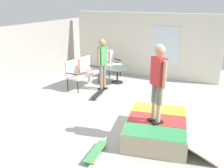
# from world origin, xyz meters

# --- Properties ---
(ground_plane) EXTENTS (12.00, 12.00, 0.10)m
(ground_plane) POSITION_xyz_m (0.00, 0.00, -0.05)
(ground_plane) COLOR #A8A8A3
(back_wall_cinderblock) EXTENTS (9.00, 0.20, 2.17)m
(back_wall_cinderblock) POSITION_xyz_m (0.00, 4.00, 1.08)
(back_wall_cinderblock) COLOR #9E998E
(back_wall_cinderblock) RESTS_ON ground_plane
(house_facade) EXTENTS (0.23, 6.00, 2.52)m
(house_facade) POSITION_xyz_m (3.80, 0.49, 1.26)
(house_facade) COLOR silver
(house_facade) RESTS_ON ground_plane
(skate_ramp) EXTENTS (2.07, 2.20, 0.45)m
(skate_ramp) POSITION_xyz_m (-0.78, -1.44, 0.23)
(skate_ramp) COLOR tan
(skate_ramp) RESTS_ON ground_plane
(patio_bench) EXTENTS (1.32, 0.73, 1.02)m
(patio_bench) POSITION_xyz_m (1.42, 2.00, 0.62)
(patio_bench) COLOR black
(patio_bench) RESTS_ON ground_plane
(patio_chair_near_house) EXTENTS (0.81, 0.79, 1.02)m
(patio_chair_near_house) POSITION_xyz_m (3.16, 1.69, 0.61)
(patio_chair_near_house) COLOR black
(patio_chair_near_house) RESTS_ON ground_plane
(patio_table) EXTENTS (0.90, 0.90, 0.57)m
(patio_table) POSITION_xyz_m (2.36, 1.01, 0.40)
(patio_table) COLOR black
(patio_table) RESTS_ON ground_plane
(person_watching) EXTENTS (0.47, 0.29, 1.77)m
(person_watching) POSITION_xyz_m (1.47, 1.16, 1.05)
(person_watching) COLOR black
(person_watching) RESTS_ON ground_plane
(person_skater) EXTENTS (0.36, 0.40, 1.72)m
(person_skater) POSITION_xyz_m (-0.92, -1.42, 1.46)
(person_skater) COLOR black
(person_skater) RESTS_ON skate_ramp
(skateboard_by_bench) EXTENTS (0.82, 0.30, 0.10)m
(skateboard_by_bench) POSITION_xyz_m (0.80, 0.99, 0.08)
(skateboard_by_bench) COLOR black
(skateboard_by_bench) RESTS_ON ground_plane
(skateboard_spare) EXTENTS (0.81, 0.27, 0.10)m
(skateboard_spare) POSITION_xyz_m (-2.01, -0.51, 0.08)
(skateboard_spare) COLOR #3F8C4C
(skateboard_spare) RESTS_ON ground_plane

